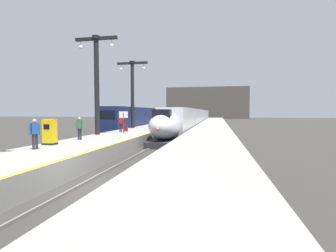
{
  "coord_description": "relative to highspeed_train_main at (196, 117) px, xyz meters",
  "views": [
    {
      "loc": [
        4.86,
        -9.66,
        3.14
      ],
      "look_at": [
        0.3,
        13.24,
        1.8
      ],
      "focal_mm": 26.78,
      "sensor_mm": 36.0,
      "label": 1
    }
  ],
  "objects": [
    {
      "name": "passenger_near_edge",
      "position": [
        -4.99,
        -32.19,
        0.07
      ],
      "size": [
        0.57,
        0.27,
        1.69
      ],
      "color": "#23232D",
      "rests_on": "platform_left"
    },
    {
      "name": "rail_secondary_right",
      "position": [
        -7.35,
        -19.49,
        -1.91
      ],
      "size": [
        0.08,
        110.0,
        0.12
      ],
      "primitive_type": "cube",
      "color": "slate",
      "rests_on": "ground"
    },
    {
      "name": "platform_left",
      "position": [
        -4.05,
        -22.24,
        -1.45
      ],
      "size": [
        4.8,
        110.0,
        1.05
      ],
      "primitive_type": "cube",
      "color": "gray",
      "rests_on": "ground"
    },
    {
      "name": "terminus_back_wall",
      "position": [
        0.0,
        55.01,
        5.03
      ],
      "size": [
        36.0,
        2.0,
        14.0
      ],
      "primitive_type": "cube",
      "color": "#4C4742",
      "rests_on": "ground"
    },
    {
      "name": "passenger_mid_platform",
      "position": [
        -5.07,
        -44.55,
        0.07
      ],
      "size": [
        0.37,
        0.51,
        1.69
      ],
      "color": "#23232D",
      "rests_on": "platform_left"
    },
    {
      "name": "station_column_far",
      "position": [
        -5.9,
        -25.92,
        4.24
      ],
      "size": [
        4.0,
        0.68,
        8.51
      ],
      "color": "black",
      "rests_on": "platform_left"
    },
    {
      "name": "rail_main_right",
      "position": [
        0.75,
        -19.49,
        -1.91
      ],
      "size": [
        0.08,
        110.0,
        0.12
      ],
      "primitive_type": "cube",
      "color": "slate",
      "rests_on": "ground"
    },
    {
      "name": "regional_train_adjacent",
      "position": [
        -8.1,
        -10.83,
        0.15
      ],
      "size": [
        2.85,
        36.6,
        3.8
      ],
      "color": "#141E4C",
      "rests_on": "ground"
    },
    {
      "name": "station_column_mid",
      "position": [
        -5.9,
        -35.57,
        4.43
      ],
      "size": [
        4.0,
        0.68,
        8.86
      ],
      "color": "black",
      "rests_on": "platform_left"
    },
    {
      "name": "rail_main_left",
      "position": [
        -0.75,
        -19.49,
        -1.91
      ],
      "size": [
        0.08,
        110.0,
        0.12
      ],
      "primitive_type": "cube",
      "color": "slate",
      "rests_on": "ground"
    },
    {
      "name": "platform_right",
      "position": [
        4.05,
        -22.24,
        -1.45
      ],
      "size": [
        4.8,
        110.0,
        1.05
      ],
      "primitive_type": "cube",
      "color": "gray",
      "rests_on": "ground"
    },
    {
      "name": "ground_plane",
      "position": [
        0.0,
        -46.99,
        -1.97
      ],
      "size": [
        260.0,
        260.0,
        0.0
      ],
      "primitive_type": "plane",
      "color": "#33302D"
    },
    {
      "name": "rolling_suitcase",
      "position": [
        -4.69,
        -31.6,
        -0.62
      ],
      "size": [
        0.4,
        0.22,
        0.98
      ],
      "color": "maroon",
      "rests_on": "platform_left"
    },
    {
      "name": "platform_left_safety_stripe",
      "position": [
        -1.77,
        -22.24,
        -0.92
      ],
      "size": [
        0.2,
        107.8,
        0.01
      ],
      "primitive_type": "cube",
      "color": "yellow",
      "rests_on": "platform_left"
    },
    {
      "name": "rail_secondary_left",
      "position": [
        -8.85,
        -19.49,
        -1.91
      ],
      "size": [
        0.08,
        110.0,
        0.12
      ],
      "primitive_type": "cube",
      "color": "slate",
      "rests_on": "ground"
    },
    {
      "name": "departure_info_board",
      "position": [
        -4.21,
        -33.44,
        0.58
      ],
      "size": [
        0.9,
        0.1,
        2.12
      ],
      "color": "maroon",
      "rests_on": "platform_left"
    },
    {
      "name": "passenger_far_waiting",
      "position": [
        -5.21,
        -39.74,
        0.07
      ],
      "size": [
        0.57,
        0.23,
        1.69
      ],
      "color": "#23232D",
      "rests_on": "platform_left"
    },
    {
      "name": "highspeed_train_main",
      "position": [
        0.0,
        0.0,
        0.0
      ],
      "size": [
        2.92,
        75.02,
        3.6
      ],
      "color": "silver",
      "rests_on": "ground"
    },
    {
      "name": "ticket_machine_yellow",
      "position": [
        -5.55,
        -42.66,
        -0.18
      ],
      "size": [
        0.76,
        0.62,
        1.6
      ],
      "color": "yellow",
      "rests_on": "platform_left"
    }
  ]
}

